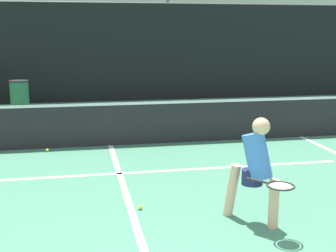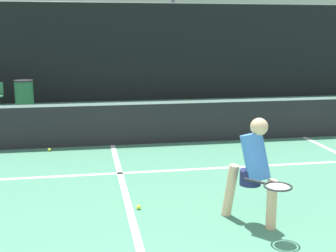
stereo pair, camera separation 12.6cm
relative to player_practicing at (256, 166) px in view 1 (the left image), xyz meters
The scene contains 11 objects.
court_service_line 3.02m from the player_practicing, 121.51° to the left, with size 8.25×0.10×0.01m, color white.
court_center_mark 2.36m from the player_practicing, 133.16° to the left, with size 0.10×5.96×0.01m, color white.
net 4.86m from the player_practicing, 108.36° to the left, with size 11.09×0.09×1.07m.
fence_back 11.49m from the player_practicing, 97.68° to the left, with size 24.00×0.06×3.46m.
player_practicing is the anchor object (origin of this frame).
tennis_ball_scattered_6 5.22m from the player_practicing, 123.63° to the left, with size 0.07×0.07×0.07m, color #D1E033.
tennis_ball_scattered_7 1.75m from the player_practicing, 152.10° to the left, with size 0.07×0.07×0.07m, color #D1E033.
trash_bin 10.72m from the player_practicing, 111.90° to the left, with size 0.61×0.61×0.94m.
parked_car 14.54m from the player_practicing, 92.39° to the left, with size 1.75×4.28×1.53m.
tree_west 16.23m from the player_practicing, 95.39° to the left, with size 2.80×2.80×3.34m.
building_far 27.41m from the player_practicing, 93.21° to the left, with size 36.00×2.40×5.57m, color #B2ADA3.
Camera 1 is at (-0.68, -3.18, 2.45)m, focal length 50.00 mm.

